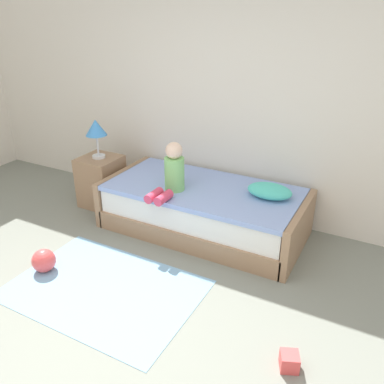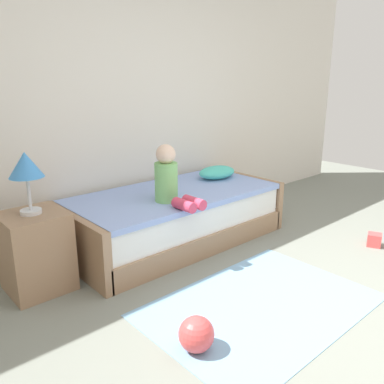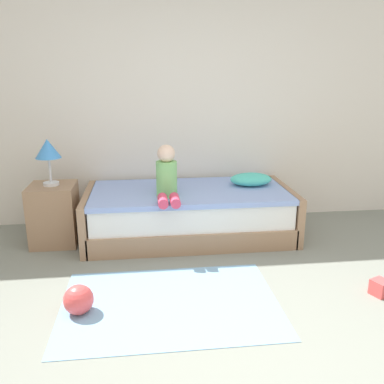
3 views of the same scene
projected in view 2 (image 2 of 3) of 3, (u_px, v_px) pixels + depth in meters
ground_plane at (378, 336)px, 2.45m from camera, size 9.20×9.20×0.00m
wall_rear at (134, 87)px, 3.91m from camera, size 7.20×0.10×2.90m
bed at (175, 217)px, 3.82m from camera, size 2.11×1.00×0.50m
nightstand at (36, 252)px, 2.92m from camera, size 0.44×0.44×0.60m
table_lamp at (26, 168)px, 2.75m from camera, size 0.24×0.24×0.45m
child_figure at (170, 179)px, 3.38m from camera, size 0.20×0.51×0.50m
pillow at (217, 172)px, 4.23m from camera, size 0.44×0.30×0.13m
toy_ball at (196, 334)px, 2.29m from camera, size 0.21×0.21×0.21m
area_rug at (261, 305)px, 2.77m from camera, size 1.60×1.10×0.01m
toy_block at (374, 240)px, 3.74m from camera, size 0.16×0.16×0.12m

